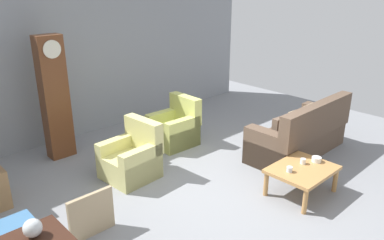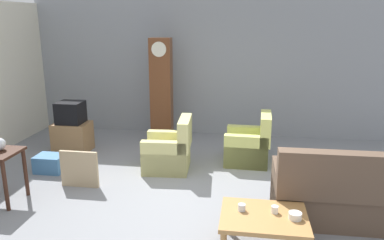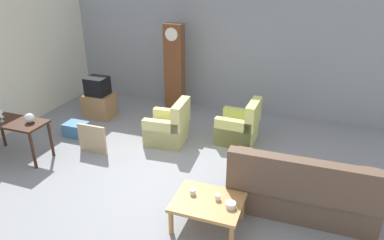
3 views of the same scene
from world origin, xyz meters
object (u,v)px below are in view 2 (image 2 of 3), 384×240
coffee_table_wood (264,220)px  storage_box_blue (50,163)px  cup_blue_rimmed (242,207)px  couch_floral (358,197)px  armchair_olive_far (249,146)px  tv_stand_cabinet (73,137)px  framed_picture_leaning (79,169)px  grandfather_clock (161,91)px  armchair_olive_near (170,152)px  cup_white_porcelain (275,210)px  bowl_white_stacked (295,216)px  tv_crt (71,112)px

coffee_table_wood → storage_box_blue: 3.95m
storage_box_blue → cup_blue_rimmed: cup_blue_rimmed is taller
couch_floral → armchair_olive_far: couch_floral is taller
tv_stand_cabinet → framed_picture_leaning: 1.78m
tv_stand_cabinet → grandfather_clock: bearing=29.2°
armchair_olive_near → grandfather_clock: size_ratio=0.42×
armchair_olive_near → coffee_table_wood: (1.53, -2.16, 0.06)m
storage_box_blue → armchair_olive_far: bearing=15.5°
framed_picture_leaning → cup_white_porcelain: bearing=-22.2°
coffee_table_wood → bowl_white_stacked: (0.33, -0.03, 0.10)m
grandfather_clock → framed_picture_leaning: size_ratio=3.63×
armchair_olive_far → coffee_table_wood: (0.16, -2.68, 0.06)m
armchair_olive_far → tv_stand_cabinet: armchair_olive_far is taller
couch_floral → armchair_olive_near: 3.06m
couch_floral → bowl_white_stacked: (-0.87, -0.80, 0.11)m
coffee_table_wood → bowl_white_stacked: 0.35m
cup_white_porcelain → tv_crt: bearing=143.9°
coffee_table_wood → framed_picture_leaning: (-2.76, 1.25, -0.07)m
coffee_table_wood → tv_stand_cabinet: 4.58m
tv_crt → framed_picture_leaning: bearing=-61.0°
armchair_olive_near → armchair_olive_far: bearing=20.9°
tv_crt → storage_box_blue: (0.09, -1.06, -0.64)m
couch_floral → cup_blue_rimmed: couch_floral is taller
cup_white_porcelain → couch_floral: bearing=33.0°
tv_stand_cabinet → couch_floral: bearing=-22.8°
couch_floral → armchair_olive_far: size_ratio=2.29×
armchair_olive_near → cup_blue_rimmed: (1.28, -2.09, 0.16)m
coffee_table_wood → framed_picture_leaning: bearing=155.7°
tv_crt → framed_picture_leaning: size_ratio=0.80×
storage_box_blue → bowl_white_stacked: bearing=-24.7°
coffee_table_wood → storage_box_blue: size_ratio=2.04×
grandfather_clock → framed_picture_leaning: (-0.74, -2.45, -0.80)m
grandfather_clock → cup_blue_rimmed: bearing=-64.0°
cup_white_porcelain → bowl_white_stacked: (0.21, -0.10, -0.00)m
storage_box_blue → cup_white_porcelain: 4.03m
framed_picture_leaning → coffee_table_wood: bearing=-24.3°
grandfather_clock → cup_white_porcelain: (2.14, -3.63, -0.63)m
couch_floral → storage_box_blue: couch_floral is taller
armchair_olive_near → tv_crt: bearing=162.9°
coffee_table_wood → cup_white_porcelain: cup_white_porcelain is taller
coffee_table_wood → cup_white_porcelain: bearing=30.6°
coffee_table_wood → grandfather_clock: bearing=118.6°
grandfather_clock → bowl_white_stacked: 4.45m
couch_floral → coffee_table_wood: 1.43m
armchair_olive_near → storage_box_blue: bearing=-168.4°
armchair_olive_far → framed_picture_leaning: (-2.60, -1.43, -0.02)m
grandfather_clock → cup_white_porcelain: 4.26m
grandfather_clock → framed_picture_leaning: bearing=-106.9°
tv_stand_cabinet → tv_crt: (0.00, 0.00, 0.50)m
armchair_olive_near → bowl_white_stacked: 2.88m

